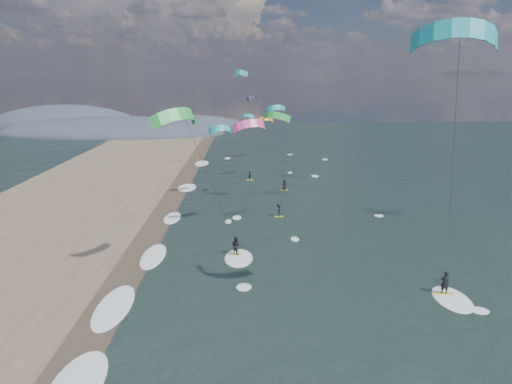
{
  "coord_description": "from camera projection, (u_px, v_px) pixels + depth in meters",
  "views": [
    {
      "loc": [
        -1.71,
        -22.05,
        16.4
      ],
      "look_at": [
        -1.0,
        12.0,
        7.0
      ],
      "focal_mm": 30.0,
      "sensor_mm": 36.0,
      "label": 1
    }
  ],
  "objects": [
    {
      "name": "kitesurfer_near_b",
      "position": [
        203.0,
        165.0,
        33.55
      ],
      "size": [
        6.97,
        9.25,
        14.65
      ],
      "color": "gold",
      "rests_on": "ground"
    },
    {
      "name": "wet_sand_strip",
      "position": [
        123.0,
        281.0,
        35.05
      ],
      "size": [
        3.0,
        240.0,
        0.0
      ],
      "primitive_type": "cube",
      "color": "#382D23",
      "rests_on": "ground"
    },
    {
      "name": "bg_kite_field",
      "position": [
        255.0,
        109.0,
        70.96
      ],
      "size": [
        11.2,
        72.45,
        11.07
      ],
      "color": "teal",
      "rests_on": "ground"
    },
    {
      "name": "ground",
      "position": [
        277.0,
        357.0,
        25.65
      ],
      "size": [
        260.0,
        260.0,
        0.0
      ],
      "primitive_type": "plane",
      "color": "black",
      "rests_on": "ground"
    },
    {
      "name": "shoreline_surf",
      "position": [
        150.0,
        257.0,
        39.65
      ],
      "size": [
        2.4,
        79.4,
        0.11
      ],
      "color": "white",
      "rests_on": "ground"
    },
    {
      "name": "kitesurfer_near_a",
      "position": [
        458.0,
        94.0,
        24.11
      ],
      "size": [
        7.98,
        8.81,
        19.62
      ],
      "color": "gold",
      "rests_on": "ground"
    },
    {
      "name": "coastal_hills",
      "position": [
        104.0,
        131.0,
        128.7
      ],
      "size": [
        80.0,
        41.0,
        15.0
      ],
      "color": "#3D4756",
      "rests_on": "ground"
    },
    {
      "name": "far_kitesurfers",
      "position": [
        275.0,
        194.0,
        57.77
      ],
      "size": [
        6.13,
        19.29,
        1.61
      ],
      "color": "gold",
      "rests_on": "ground"
    }
  ]
}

